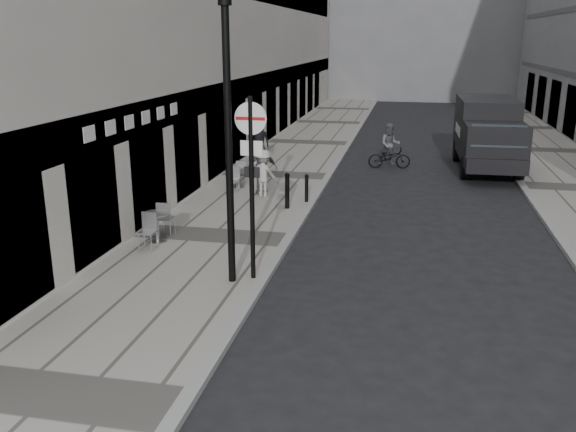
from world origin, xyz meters
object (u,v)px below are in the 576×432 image
object	(u,v)px
sign_post	(251,165)
panel_van	(488,131)
lamppost	(228,127)
cyclist	(390,151)

from	to	relation	value
sign_post	panel_van	distance (m)	14.81
lamppost	cyclist	size ratio (longest dim) A/B	3.26
lamppost	cyclist	bearing A→B (deg)	78.05
panel_van	sign_post	bearing A→B (deg)	-115.78
cyclist	lamppost	bearing A→B (deg)	-107.59
sign_post	lamppost	size ratio (longest dim) A/B	0.66
sign_post	cyclist	bearing A→B (deg)	80.81
sign_post	panel_van	world-z (taller)	sign_post
lamppost	panel_van	size ratio (longest dim) A/B	1.00
sign_post	panel_van	size ratio (longest dim) A/B	0.65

